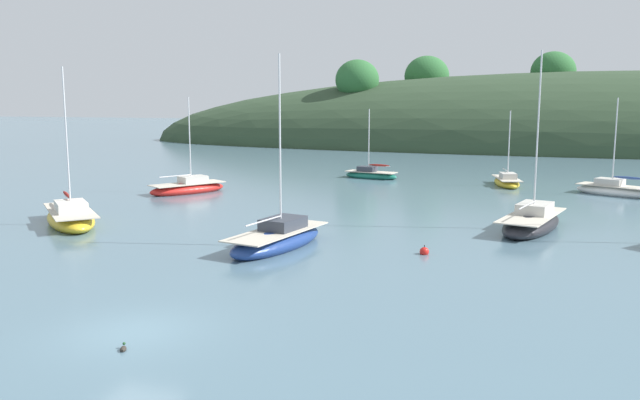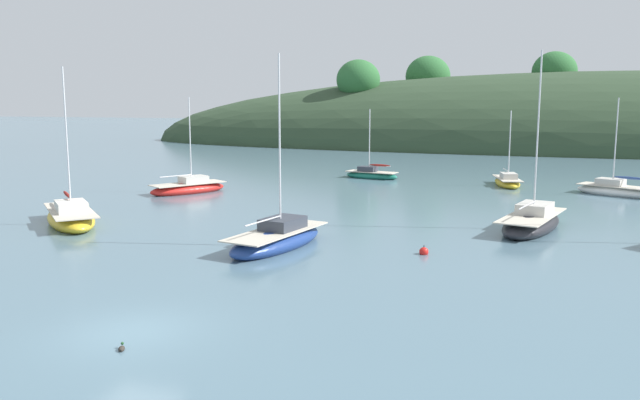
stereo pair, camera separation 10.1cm
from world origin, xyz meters
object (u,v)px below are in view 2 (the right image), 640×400
sailboat_grey_yawl (371,175)px  sailboat_black_sloop (616,190)px  sailboat_yellow_far (277,239)px  sailboat_blue_center (532,223)px  mooring_buoy_inner (424,252)px  duck_lead (122,348)px  sailboat_teal_outer (507,182)px  sailboat_cream_ketch (189,188)px  sailboat_orange_cutter (71,217)px

sailboat_grey_yawl → sailboat_black_sloop: sailboat_black_sloop is taller
sailboat_yellow_far → sailboat_blue_center: bearing=34.0°
sailboat_blue_center → mooring_buoy_inner: (-4.93, -7.42, -0.31)m
mooring_buoy_inner → duck_lead: size_ratio=1.31×
sailboat_black_sloop → sailboat_teal_outer: (-7.98, 3.16, -0.04)m
sailboat_cream_ketch → duck_lead: size_ratio=18.44×
sailboat_blue_center → duck_lead: sailboat_blue_center is taller
sailboat_yellow_far → sailboat_orange_cutter: bearing=171.9°
sailboat_teal_outer → sailboat_cream_ketch: bearing=-153.8°
sailboat_yellow_far → sailboat_teal_outer: 29.01m
sailboat_grey_yawl → sailboat_cream_ketch: bearing=-131.0°
sailboat_orange_cutter → sailboat_yellow_far: sailboat_yellow_far is taller
sailboat_cream_ketch → sailboat_black_sloop: 32.74m
sailboat_blue_center → mooring_buoy_inner: bearing=-123.6°
sailboat_yellow_far → duck_lead: bearing=-88.5°
sailboat_cream_ketch → sailboat_teal_outer: sailboat_cream_ketch is taller
mooring_buoy_inner → duck_lead: (-6.75, -14.39, -0.07)m
sailboat_yellow_far → duck_lead: size_ratio=23.39×
sailboat_grey_yawl → mooring_buoy_inner: sailboat_grey_yawl is taller
sailboat_grey_yawl → sailboat_yellow_far: sailboat_yellow_far is taller
sailboat_cream_ketch → mooring_buoy_inner: size_ratio=14.08×
sailboat_yellow_far → duck_lead: 13.69m
sailboat_orange_cutter → sailboat_grey_yawl: size_ratio=1.43×
sailboat_orange_cutter → sailboat_blue_center: size_ratio=0.92×
sailboat_orange_cutter → sailboat_cream_ketch: size_ratio=1.22×
sailboat_cream_ketch → duck_lead: (13.65, -29.15, -0.33)m
sailboat_blue_center → sailboat_grey_yawl: bearing=123.7°
sailboat_orange_cutter → sailboat_yellow_far: (13.56, -1.92, -0.01)m
sailboat_yellow_far → mooring_buoy_inner: bearing=5.7°
sailboat_blue_center → sailboat_grey_yawl: (-13.77, 20.63, -0.10)m
sailboat_blue_center → sailboat_orange_cutter: bearing=-166.4°
sailboat_black_sloop → duck_lead: sailboat_black_sloop is taller
sailboat_teal_outer → sailboat_grey_yawl: bearing=172.1°
sailboat_grey_yawl → sailboat_black_sloop: 20.64m
sailboat_grey_yawl → sailboat_yellow_far: bearing=-86.6°
sailboat_blue_center → sailboat_grey_yawl: size_ratio=1.56×
sailboat_black_sloop → sailboat_grey_yawl: bearing=166.5°
duck_lead → sailboat_blue_center: bearing=61.8°
sailboat_teal_outer → mooring_buoy_inner: (-3.25, -26.38, -0.21)m
sailboat_cream_ketch → sailboat_blue_center: bearing=-16.2°
sailboat_blue_center → sailboat_teal_outer: size_ratio=1.56×
sailboat_black_sloop → duck_lead: size_ratio=18.27×
sailboat_blue_center → mooring_buoy_inner: size_ratio=18.73×
sailboat_black_sloop → mooring_buoy_inner: bearing=-115.8°
sailboat_teal_outer → sailboat_orange_cutter: bearing=-133.6°
sailboat_black_sloop → sailboat_yellow_far: bearing=-127.5°
sailboat_orange_cutter → duck_lead: 20.92m
sailboat_cream_ketch → sailboat_yellow_far: size_ratio=0.79×
sailboat_cream_ketch → sailboat_grey_yawl: bearing=49.0°
duck_lead → sailboat_grey_yawl: bearing=92.8°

